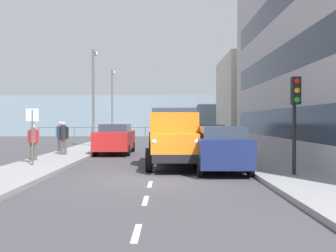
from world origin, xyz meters
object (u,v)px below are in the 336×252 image
object	(u,v)px
pedestrian_by_lamp	(33,139)
traffic_light_near	(295,104)
car_white_kerbside_3	(193,134)
car_red_oppositeside_0	(115,138)
truck_vintage_orange	(174,139)
lamp_post_far	(112,98)
pedestrian_strolling	(64,135)
car_navy_kerbside_near	(221,148)
lamp_post_promenade	(94,89)
car_silver_kerbside_2	(199,137)
street_sign	(32,127)
pedestrian_couple_a	(61,134)
car_grey_kerbside_1	(207,141)

from	to	relation	value
pedestrian_by_lamp	traffic_light_near	bearing A→B (deg)	155.56
car_white_kerbside_3	car_red_oppositeside_0	bearing A→B (deg)	56.63
car_red_oppositeside_0	traffic_light_near	xyz separation A→B (m)	(-7.19, 9.56, 1.57)
truck_vintage_orange	car_red_oppositeside_0	size ratio (longest dim) A/B	1.22
car_red_oppositeside_0	lamp_post_far	world-z (taller)	lamp_post_far
pedestrian_strolling	lamp_post_far	xyz separation A→B (m)	(-0.02, -17.46, 2.96)
car_navy_kerbside_near	lamp_post_promenade	size ratio (longest dim) A/B	0.57
traffic_light_near	lamp_post_promenade	xyz separation A→B (m)	(9.27, -13.90, 1.62)
car_silver_kerbside_2	car_red_oppositeside_0	xyz separation A→B (m)	(4.99, 1.51, 0.00)
lamp_post_far	street_sign	bearing A→B (deg)	90.11
traffic_light_near	street_sign	world-z (taller)	traffic_light_near
lamp_post_far	car_navy_kerbside_near	bearing A→B (deg)	107.63
truck_vintage_orange	lamp_post_far	world-z (taller)	lamp_post_far
car_navy_kerbside_near	car_white_kerbside_3	xyz separation A→B (m)	(-0.00, -15.47, -0.00)
pedestrian_strolling	street_sign	world-z (taller)	street_sign
car_white_kerbside_3	lamp_post_far	distance (m)	11.14
pedestrian_couple_a	lamp_post_promenade	size ratio (longest dim) A/B	0.26
traffic_light_near	street_sign	bearing A→B (deg)	-15.70
street_sign	car_navy_kerbside_near	bearing A→B (deg)	172.23
truck_vintage_orange	pedestrian_by_lamp	size ratio (longest dim) A/B	3.54
car_navy_kerbside_near	car_red_oppositeside_0	xyz separation A→B (m)	(4.99, -7.89, 0.00)
car_grey_kerbside_1	street_sign	xyz separation A→B (m)	(7.32, 3.68, 0.79)
pedestrian_by_lamp	lamp_post_far	world-z (taller)	lamp_post_far
car_grey_kerbside_1	traffic_light_near	bearing A→B (deg)	109.11
car_silver_kerbside_2	lamp_post_promenade	distance (m)	8.26
pedestrian_couple_a	lamp_post_promenade	xyz separation A→B (m)	(-1.02, -4.58, 2.94)
car_silver_kerbside_2	pedestrian_couple_a	size ratio (longest dim) A/B	2.38
car_navy_kerbside_near	lamp_post_promenade	distance (m)	14.48
lamp_post_promenade	lamp_post_far	bearing A→B (deg)	-88.43
car_white_kerbside_3	street_sign	world-z (taller)	street_sign
pedestrian_by_lamp	lamp_post_promenade	world-z (taller)	lamp_post_promenade
car_white_kerbside_3	traffic_light_near	world-z (taller)	traffic_light_near
car_grey_kerbside_1	pedestrian_by_lamp	bearing A→B (deg)	12.24
car_grey_kerbside_1	car_silver_kerbside_2	bearing A→B (deg)	-90.00
car_red_oppositeside_0	pedestrian_strolling	distance (m)	3.24
car_grey_kerbside_1	car_silver_kerbside_2	world-z (taller)	same
car_grey_kerbside_1	car_white_kerbside_3	size ratio (longest dim) A/B	1.00
car_navy_kerbside_near	lamp_post_far	distance (m)	24.53
pedestrian_strolling	traffic_light_near	xyz separation A→B (m)	(-9.58, 7.40, 1.31)
car_grey_kerbside_1	pedestrian_strolling	world-z (taller)	pedestrian_strolling
car_white_kerbside_3	pedestrian_strolling	bearing A→B (deg)	52.87
car_navy_kerbside_near	traffic_light_near	xyz separation A→B (m)	(-2.20, 1.68, 1.58)
truck_vintage_orange	pedestrian_couple_a	world-z (taller)	truck_vintage_orange
car_navy_kerbside_near	street_sign	world-z (taller)	street_sign
pedestrian_by_lamp	lamp_post_promenade	distance (m)	9.80
car_navy_kerbside_near	pedestrian_couple_a	size ratio (longest dim) A/B	2.22
car_white_kerbside_3	lamp_post_promenade	xyz separation A→B (m)	(7.07, 3.24, 3.20)
car_grey_kerbside_1	pedestrian_couple_a	size ratio (longest dim) A/B	2.23
car_red_oppositeside_0	pedestrian_couple_a	distance (m)	3.11
truck_vintage_orange	pedestrian_couple_a	bearing A→B (deg)	-44.25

